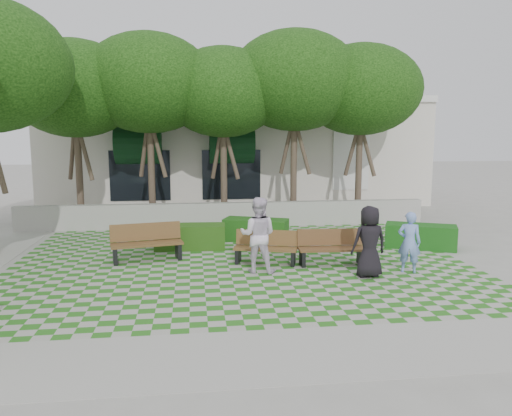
{
  "coord_description": "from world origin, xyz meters",
  "views": [
    {
      "loc": [
        -1.23,
        -12.01,
        3.47
      ],
      "look_at": [
        0.5,
        1.5,
        1.4
      ],
      "focal_mm": 35.0,
      "sensor_mm": 36.0,
      "label": 1
    }
  ],
  "objects": [
    {
      "name": "retaining_wall",
      "position": [
        0.0,
        6.2,
        0.45
      ],
      "size": [
        15.0,
        0.36,
        0.9
      ],
      "primitive_type": "cube",
      "color": "#9E9B93",
      "rests_on": "ground"
    },
    {
      "name": "bench_east",
      "position": [
        2.38,
        0.49,
        0.45
      ],
      "size": [
        1.79,
        0.66,
        0.93
      ],
      "rotation": [
        0.0,
        0.0,
        -0.05
      ],
      "color": "#54361D",
      "rests_on": "ground"
    },
    {
      "name": "building",
      "position": [
        0.93,
        14.08,
        2.52
      ],
      "size": [
        18.0,
        8.92,
        5.15
      ],
      "color": "beige",
      "rests_on": "ground"
    },
    {
      "name": "tree_row",
      "position": [
        -1.86,
        5.95,
        5.18
      ],
      "size": [
        17.7,
        13.4,
        7.41
      ],
      "color": "#47382B",
      "rests_on": "ground"
    },
    {
      "name": "bench_west",
      "position": [
        -2.5,
        1.55,
        0.48
      ],
      "size": [
        2.0,
        1.0,
        1.0
      ],
      "rotation": [
        0.0,
        0.0,
        0.2
      ],
      "color": "brown",
      "rests_on": "ground"
    },
    {
      "name": "sidewalk_south",
      "position": [
        0.0,
        -4.7,
        0.01
      ],
      "size": [
        16.0,
        2.0,
        0.01
      ],
      "primitive_type": "cube",
      "color": "#9E9B93",
      "rests_on": "ground"
    },
    {
      "name": "person_white",
      "position": [
        0.36,
        0.03,
        0.95
      ],
      "size": [
        1.09,
        0.96,
        1.89
      ],
      "primitive_type": "imported",
      "rotation": [
        0.0,
        0.0,
        2.84
      ],
      "color": "silver",
      "rests_on": "ground"
    },
    {
      "name": "hedge_midright",
      "position": [
        0.77,
        3.66,
        0.36
      ],
      "size": [
        2.19,
        1.51,
        0.71
      ],
      "primitive_type": "cube",
      "rotation": [
        0.0,
        0.0,
        -0.38
      ],
      "color": "#194913",
      "rests_on": "ground"
    },
    {
      "name": "hedge_east",
      "position": [
        5.58,
        2.0,
        0.36
      ],
      "size": [
        2.2,
        1.6,
        0.72
      ],
      "primitive_type": "cube",
      "rotation": [
        0.0,
        0.0,
        -0.44
      ],
      "color": "#144B14",
      "rests_on": "ground"
    },
    {
      "name": "person_blue",
      "position": [
        4.08,
        -0.49,
        0.77
      ],
      "size": [
        0.66,
        0.56,
        1.54
      ],
      "primitive_type": "imported",
      "rotation": [
        0.0,
        0.0,
        2.73
      ],
      "color": "#7D9BE3",
      "rests_on": "ground"
    },
    {
      "name": "bench_mid",
      "position": [
        0.68,
        0.83,
        0.42
      ],
      "size": [
        1.76,
        1.0,
        0.88
      ],
      "rotation": [
        0.0,
        0.0,
        -0.29
      ],
      "color": "brown",
      "rests_on": "ground"
    },
    {
      "name": "ground",
      "position": [
        0.0,
        0.0,
        0.0
      ],
      "size": [
        90.0,
        90.0,
        0.0
      ],
      "primitive_type": "plane",
      "color": "gray",
      "rests_on": "ground"
    },
    {
      "name": "lawn",
      "position": [
        0.0,
        1.0,
        0.01
      ],
      "size": [
        12.0,
        12.0,
        0.0
      ],
      "primitive_type": "plane",
      "color": "#2B721E",
      "rests_on": "ground"
    },
    {
      "name": "hedge_midleft",
      "position": [
        -1.33,
        2.8,
        0.36
      ],
      "size": [
        2.12,
        0.94,
        0.73
      ],
      "primitive_type": "cube",
      "rotation": [
        0.0,
        0.0,
        -0.05
      ],
      "color": "#214913",
      "rests_on": "ground"
    },
    {
      "name": "person_dark",
      "position": [
        2.96,
        -0.74,
        0.87
      ],
      "size": [
        0.9,
        0.63,
        1.74
      ],
      "primitive_type": "imported",
      "rotation": [
        0.0,
        0.0,
        3.23
      ],
      "color": "black",
      "rests_on": "ground"
    }
  ]
}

